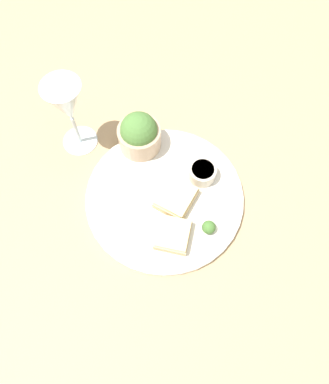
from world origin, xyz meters
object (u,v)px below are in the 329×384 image
object	(u,v)px
cheese_toast_near	(176,198)
wine_glass	(67,106)
sauce_ramekin	(202,172)
cheese_toast_far	(174,235)
salad_bowl	(139,134)

from	to	relation	value
cheese_toast_near	wine_glass	size ratio (longest dim) A/B	0.56
wine_glass	sauce_ramekin	bearing A→B (deg)	-120.32
cheese_toast_near	cheese_toast_far	size ratio (longest dim) A/B	1.16
sauce_ramekin	salad_bowl	bearing A→B (deg)	48.52
sauce_ramekin	wine_glass	bearing A→B (deg)	59.68
wine_glass	cheese_toast_far	bearing A→B (deg)	-148.47
salad_bowl	cheese_toast_far	bearing A→B (deg)	-172.02
salad_bowl	cheese_toast_near	world-z (taller)	salad_bowl
sauce_ramekin	wine_glass	size ratio (longest dim) A/B	0.31
sauce_ramekin	cheese_toast_far	size ratio (longest dim) A/B	0.65
cheese_toast_far	wine_glass	world-z (taller)	wine_glass
salad_bowl	cheese_toast_far	world-z (taller)	salad_bowl
salad_bowl	cheese_toast_far	distance (m)	0.23
salad_bowl	wine_glass	bearing A→B (deg)	72.19
cheese_toast_far	salad_bowl	bearing A→B (deg)	7.98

